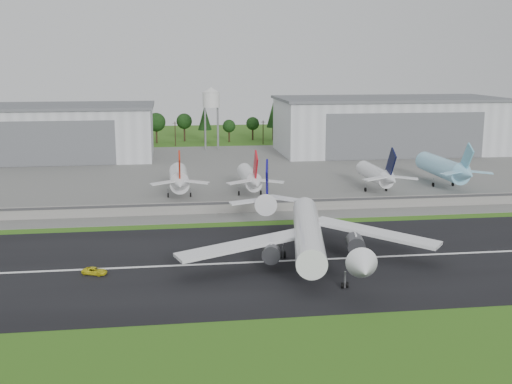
{
  "coord_description": "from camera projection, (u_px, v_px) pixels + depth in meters",
  "views": [
    {
      "loc": [
        -25.99,
        -118.69,
        42.31
      ],
      "look_at": [
        -3.89,
        40.0,
        9.0
      ],
      "focal_mm": 45.0,
      "sensor_mm": 36.0,
      "label": 1
    }
  ],
  "objects": [
    {
      "name": "hangar_east",
      "position": [
        388.0,
        125.0,
        294.7
      ],
      "size": [
        102.0,
        47.0,
        25.2
      ],
      "color": "silver",
      "rests_on": "ground"
    },
    {
      "name": "parked_jet_red_b",
      "position": [
        250.0,
        178.0,
        200.14
      ],
      "size": [
        7.36,
        31.29,
        16.36
      ],
      "color": "white",
      "rests_on": "ground"
    },
    {
      "name": "utility_poles",
      "position": [
        220.0,
        145.0,
        321.16
      ],
      "size": [
        230.0,
        3.0,
        12.0
      ],
      "primitive_type": null,
      "color": "black",
      "rests_on": "ground"
    },
    {
      "name": "parked_jet_red_a",
      "position": [
        179.0,
        179.0,
        197.14
      ],
      "size": [
        7.36,
        31.29,
        16.72
      ],
      "color": "white",
      "rests_on": "ground"
    },
    {
      "name": "runway_centerline",
      "position": [
        293.0,
        260.0,
        136.9
      ],
      "size": [
        220.0,
        1.0,
        0.02
      ],
      "primitive_type": "cube",
      "color": "white",
      "rests_on": "runway"
    },
    {
      "name": "treeline",
      "position": [
        217.0,
        141.0,
        335.71
      ],
      "size": [
        320.0,
        16.0,
        22.0
      ],
      "primitive_type": null,
      "color": "black",
      "rests_on": "ground"
    },
    {
      "name": "runway",
      "position": [
        293.0,
        261.0,
        136.91
      ],
      "size": [
        320.0,
        60.0,
        0.1
      ],
      "primitive_type": "cube",
      "color": "black",
      "rests_on": "ground"
    },
    {
      "name": "main_airliner",
      "position": [
        309.0,
        239.0,
        135.93
      ],
      "size": [
        56.32,
        59.04,
        18.17
      ],
      "rotation": [
        0.0,
        0.0,
        2.96
      ],
      "color": "white",
      "rests_on": "runway"
    },
    {
      "name": "parked_jet_navy",
      "position": [
        378.0,
        175.0,
        205.72
      ],
      "size": [
        7.36,
        31.29,
        16.35
      ],
      "color": "white",
      "rests_on": "ground"
    },
    {
      "name": "ground",
      "position": [
        303.0,
        276.0,
        127.22
      ],
      "size": [
        600.0,
        600.0,
        0.0
      ],
      "primitive_type": "plane",
      "color": "#326016",
      "rests_on": "ground"
    },
    {
      "name": "water_tower",
      "position": [
        211.0,
        98.0,
        300.94
      ],
      "size": [
        8.4,
        8.4,
        29.4
      ],
      "color": "#99999E",
      "rests_on": "ground"
    },
    {
      "name": "ground_vehicle",
      "position": [
        95.0,
        271.0,
        127.97
      ],
      "size": [
        5.59,
        4.14,
        1.41
      ],
      "primitive_type": "imported",
      "rotation": [
        0.0,
        0.0,
        1.17
      ],
      "color": "yellow",
      "rests_on": "runway"
    },
    {
      "name": "blast_fence",
      "position": [
        262.0,
        206.0,
        180.17
      ],
      "size": [
        240.0,
        0.61,
        3.5
      ],
      "color": "gray",
      "rests_on": "ground"
    },
    {
      "name": "parked_jet_skyblue",
      "position": [
        446.0,
        168.0,
        213.94
      ],
      "size": [
        7.36,
        37.29,
        17.1
      ],
      "color": "#8ED5F5",
      "rests_on": "ground"
    },
    {
      "name": "hangar_west",
      "position": [
        40.0,
        132.0,
        273.97
      ],
      "size": [
        97.0,
        44.0,
        23.2
      ],
      "color": "silver",
      "rests_on": "ground"
    },
    {
      "name": "apron",
      "position": [
        237.0,
        172.0,
        243.57
      ],
      "size": [
        320.0,
        150.0,
        0.1
      ],
      "primitive_type": "cube",
      "color": "slate",
      "rests_on": "ground"
    }
  ]
}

